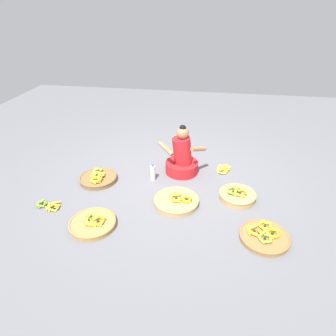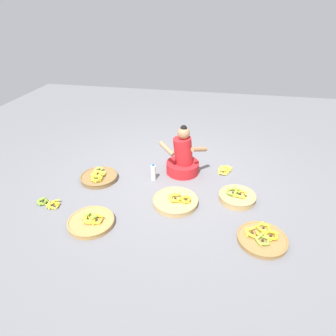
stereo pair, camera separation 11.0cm
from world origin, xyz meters
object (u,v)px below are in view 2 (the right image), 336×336
(banana_basket_back_center, at_px, (91,222))
(banana_basket_mid_right, at_px, (176,201))
(vendor_woman_front, at_px, (183,158))
(banana_basket_mid_left, at_px, (99,177))
(banana_basket_back_right, at_px, (237,197))
(loose_bananas_back_left, at_px, (225,170))
(banana_basket_front_left, at_px, (262,239))
(water_bottle, at_px, (153,173))
(loose_bananas_front_center, at_px, (48,203))

(banana_basket_back_center, bearing_deg, banana_basket_mid_right, 32.36)
(vendor_woman_front, relative_size, banana_basket_mid_left, 1.43)
(banana_basket_back_right, relative_size, loose_bananas_back_left, 1.74)
(loose_bananas_back_left, bearing_deg, banana_basket_mid_right, -122.78)
(banana_basket_front_left, distance_m, banana_basket_back_center, 2.07)
(banana_basket_mid_left, bearing_deg, water_bottle, 11.00)
(banana_basket_back_right, bearing_deg, water_bottle, 166.86)
(banana_basket_back_center, bearing_deg, banana_basket_front_left, 2.77)
(vendor_woman_front, distance_m, banana_basket_front_left, 1.78)
(banana_basket_front_left, bearing_deg, vendor_woman_front, 129.89)
(banana_basket_back_center, relative_size, loose_bananas_back_left, 1.95)
(banana_basket_front_left, bearing_deg, banana_basket_mid_right, 155.19)
(banana_basket_back_right, distance_m, banana_basket_back_center, 1.98)
(loose_bananas_back_left, height_order, loose_bananas_front_center, same)
(banana_basket_mid_right, distance_m, water_bottle, 0.70)
(banana_basket_front_left, relative_size, loose_bananas_front_center, 1.58)
(vendor_woman_front, xyz_separation_m, loose_bananas_front_center, (-1.67, -1.20, -0.23))
(banana_basket_front_left, height_order, loose_bananas_front_center, banana_basket_front_left)
(vendor_woman_front, bearing_deg, banana_basket_front_left, -50.11)
(banana_basket_mid_left, xyz_separation_m, loose_bananas_back_left, (1.91, 0.62, -0.02))
(banana_basket_mid_right, distance_m, banana_basket_back_center, 1.14)
(banana_basket_mid_right, relative_size, banana_basket_back_right, 1.20)
(water_bottle, bearing_deg, vendor_woman_front, 36.48)
(loose_bananas_front_center, bearing_deg, banana_basket_back_right, 13.31)
(banana_basket_mid_left, bearing_deg, loose_bananas_back_left, 17.97)
(banana_basket_mid_left, xyz_separation_m, banana_basket_back_center, (0.31, -0.99, -0.01))
(loose_bananas_back_left, bearing_deg, water_bottle, -157.04)
(loose_bananas_back_left, xyz_separation_m, loose_bananas_front_center, (-2.35, -1.35, -0.00))
(banana_basket_back_right, bearing_deg, banana_basket_front_left, -69.89)
(banana_basket_back_right, distance_m, loose_bananas_back_left, 0.78)
(loose_bananas_front_center, distance_m, water_bottle, 1.55)
(banana_basket_mid_left, relative_size, banana_basket_mid_right, 0.92)
(banana_basket_front_left, height_order, loose_bananas_back_left, banana_basket_front_left)
(banana_basket_mid_right, xyz_separation_m, loose_bananas_front_center, (-1.70, -0.35, -0.02))
(banana_basket_back_center, bearing_deg, loose_bananas_front_center, 160.77)
(banana_basket_front_left, bearing_deg, banana_basket_mid_left, 159.42)
(loose_bananas_back_left, distance_m, loose_bananas_front_center, 2.71)
(banana_basket_front_left, height_order, water_bottle, water_bottle)
(vendor_woman_front, xyz_separation_m, banana_basket_back_right, (0.86, -0.60, -0.20))
(banana_basket_back_right, bearing_deg, banana_basket_back_center, -154.41)
(vendor_woman_front, height_order, water_bottle, vendor_woman_front)
(banana_basket_back_right, xyz_separation_m, banana_basket_back_center, (-1.79, -0.86, -0.01))
(banana_basket_front_left, xyz_separation_m, banana_basket_back_right, (-0.28, 0.76, 0.02))
(banana_basket_mid_left, distance_m, loose_bananas_back_left, 2.01)
(banana_basket_mid_left, xyz_separation_m, banana_basket_back_right, (2.09, -0.13, 0.01))
(vendor_woman_front, bearing_deg, loose_bananas_back_left, 13.07)
(banana_basket_mid_left, xyz_separation_m, loose_bananas_front_center, (-0.43, -0.73, -0.02))
(banana_basket_mid_right, xyz_separation_m, banana_basket_front_left, (1.10, -0.51, -0.01))
(banana_basket_back_right, distance_m, loose_bananas_front_center, 2.60)
(vendor_woman_front, bearing_deg, banana_basket_mid_left, -159.46)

